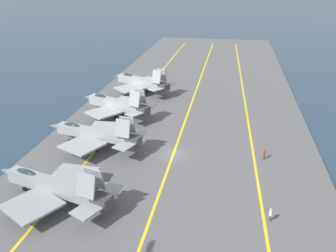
{
  "coord_description": "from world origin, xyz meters",
  "views": [
    {
      "loc": [
        -48.35,
        -7.98,
        26.47
      ],
      "look_at": [
        5.13,
        1.76,
        2.9
      ],
      "focal_mm": 38.0,
      "sensor_mm": 36.0,
      "label": 1
    }
  ],
  "objects": [
    {
      "name": "crew_red_vest",
      "position": [
        0.98,
        -13.78,
        1.37
      ],
      "size": [
        0.45,
        0.38,
        1.76
      ],
      "color": "#383328",
      "rests_on": "carrier_deck"
    },
    {
      "name": "crew_white_vest",
      "position": [
        -13.96,
        -13.48,
        1.35
      ],
      "size": [
        0.42,
        0.32,
        1.73
      ],
      "color": "#4C473D",
      "rests_on": "carrier_deck"
    },
    {
      "name": "parked_jet_second",
      "position": [
        0.05,
        12.7,
        2.89
      ],
      "size": [
        12.96,
        16.81,
        6.0
      ],
      "color": "#93999E",
      "rests_on": "carrier_deck"
    },
    {
      "name": "carrier_deck",
      "position": [
        0.0,
        0.0,
        0.2
      ],
      "size": [
        212.7,
        45.01,
        0.4
      ],
      "primitive_type": "cube",
      "color": "#565659",
      "rests_on": "ground"
    },
    {
      "name": "deck_stripe_edge_line",
      "position": [
        0.0,
        12.38,
        0.4
      ],
      "size": [
        191.42,
        2.91,
        0.01
      ],
      "primitive_type": "cube",
      "rotation": [
        0.0,
        0.0,
        -0.01
      ],
      "color": "yellow",
      "rests_on": "carrier_deck"
    },
    {
      "name": "parked_jet_nearest",
      "position": [
        -14.76,
        12.3,
        2.58
      ],
      "size": [
        13.21,
        17.29,
        5.82
      ],
      "color": "gray",
      "rests_on": "carrier_deck"
    },
    {
      "name": "parked_jet_third",
      "position": [
        13.84,
        13.7,
        2.92
      ],
      "size": [
        13.24,
        15.92,
        6.25
      ],
      "color": "#9EA3A8",
      "rests_on": "carrier_deck"
    },
    {
      "name": "deck_stripe_centerline",
      "position": [
        0.0,
        0.0,
        0.4
      ],
      "size": [
        191.43,
        0.36,
        0.01
      ],
      "primitive_type": "cube",
      "color": "yellow",
      "rests_on": "carrier_deck"
    },
    {
      "name": "parked_jet_fourth",
      "position": [
        29.4,
        12.72,
        2.95
      ],
      "size": [
        13.92,
        16.23,
        6.36
      ],
      "color": "#9EA3A8",
      "rests_on": "carrier_deck"
    },
    {
      "name": "deck_stripe_foul_line",
      "position": [
        0.0,
        -12.38,
        0.4
      ],
      "size": [
        191.32,
        7.25,
        0.01
      ],
      "primitive_type": "cube",
      "rotation": [
        0.0,
        0.0,
        0.04
      ],
      "color": "yellow",
      "rests_on": "carrier_deck"
    },
    {
      "name": "ground_plane",
      "position": [
        0.0,
        0.0,
        0.0
      ],
      "size": [
        2000.0,
        2000.0,
        0.0
      ],
      "primitive_type": "plane",
      "color": "#23384C"
    }
  ]
}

